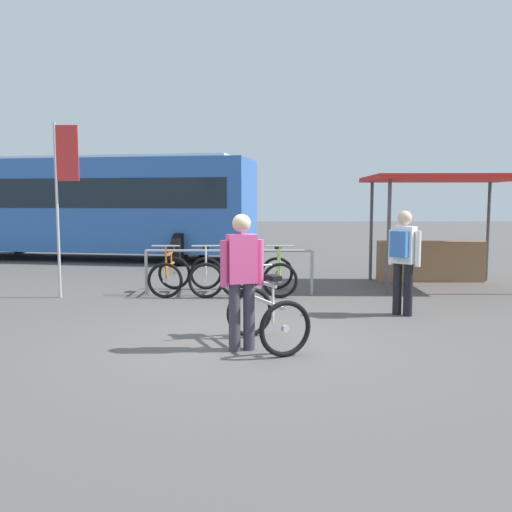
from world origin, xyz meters
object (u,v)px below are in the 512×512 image
(racked_bike_white, at_px, (208,275))
(featured_bicycle, at_px, (265,306))
(pedestrian_with_backpack, at_px, (406,256))
(banner_flag, at_px, (66,177))
(racked_bike_lime, at_px, (281,275))
(person_with_featured_bike, at_px, (244,276))
(racked_bike_orange, at_px, (172,275))
(market_stall, at_px, (440,219))
(racked_bike_red, at_px, (245,275))
(bus_distant, at_px, (93,202))

(racked_bike_white, bearing_deg, featured_bicycle, -74.25)
(pedestrian_with_backpack, height_order, banner_flag, banner_flag)
(racked_bike_lime, height_order, person_with_featured_bike, person_with_featured_bike)
(pedestrian_with_backpack, bearing_deg, racked_bike_orange, 153.06)
(racked_bike_orange, xyz_separation_m, person_with_featured_bike, (1.50, -4.01, 0.54))
(racked_bike_lime, relative_size, pedestrian_with_backpack, 0.67)
(person_with_featured_bike, distance_m, banner_flag, 5.06)
(person_with_featured_bike, bearing_deg, racked_bike_white, 101.25)
(racked_bike_lime, xyz_separation_m, featured_bicycle, (-0.36, -3.69, 0.12))
(market_stall, height_order, banner_flag, banner_flag)
(featured_bicycle, height_order, banner_flag, banner_flag)
(racked_bike_orange, xyz_separation_m, pedestrian_with_backpack, (3.96, -2.01, 0.57))
(racked_bike_orange, bearing_deg, racked_bike_white, -0.33)
(racked_bike_red, distance_m, racked_bike_lime, 0.70)
(racked_bike_lime, xyz_separation_m, pedestrian_with_backpack, (1.86, -2.00, 0.57))
(pedestrian_with_backpack, bearing_deg, racked_bike_lime, 132.88)
(market_stall, relative_size, banner_flag, 0.99)
(bus_distant, bearing_deg, racked_bike_white, -56.87)
(racked_bike_orange, xyz_separation_m, racked_bike_white, (0.70, -0.00, -0.00))
(racked_bike_white, relative_size, person_with_featured_bike, 0.70)
(bus_distant, xyz_separation_m, market_stall, (8.98, -5.15, -0.35))
(racked_bike_orange, relative_size, racked_bike_red, 0.92)
(racked_bike_orange, distance_m, racked_bike_lime, 2.10)
(racked_bike_orange, height_order, racked_bike_red, same)
(racked_bike_orange, distance_m, person_with_featured_bike, 4.32)
(market_stall, bearing_deg, bus_distant, 150.16)
(racked_bike_white, height_order, banner_flag, banner_flag)
(racked_bike_red, relative_size, banner_flag, 0.38)
(racked_bike_orange, xyz_separation_m, racked_bike_lime, (2.10, -0.01, -0.00))
(bus_distant, relative_size, market_stall, 3.26)
(pedestrian_with_backpack, distance_m, banner_flag, 6.14)
(racked_bike_lime, bearing_deg, market_stall, 19.22)
(racked_bike_lime, distance_m, person_with_featured_bike, 4.08)
(person_with_featured_bike, bearing_deg, bus_distant, 115.50)
(racked_bike_orange, height_order, bus_distant, bus_distant)
(racked_bike_white, bearing_deg, market_stall, 13.83)
(bus_distant, bearing_deg, featured_bicycle, -62.71)
(racked_bike_red, height_order, pedestrian_with_backpack, pedestrian_with_backpack)
(racked_bike_red, bearing_deg, racked_bike_orange, 179.67)
(pedestrian_with_backpack, bearing_deg, person_with_featured_bike, -140.87)
(banner_flag, bearing_deg, racked_bike_red, 7.62)
(racked_bike_white, distance_m, pedestrian_with_backpack, 3.87)
(racked_bike_white, bearing_deg, banner_flag, -170.23)
(bus_distant, xyz_separation_m, banner_flag, (1.60, -6.78, 0.49))
(market_stall, distance_m, banner_flag, 7.61)
(racked_bike_white, distance_m, racked_bike_lime, 1.40)
(pedestrian_with_backpack, bearing_deg, market_stall, 63.63)
(featured_bicycle, height_order, market_stall, market_stall)
(pedestrian_with_backpack, relative_size, market_stall, 0.52)
(racked_bike_red, height_order, racked_bike_lime, same)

